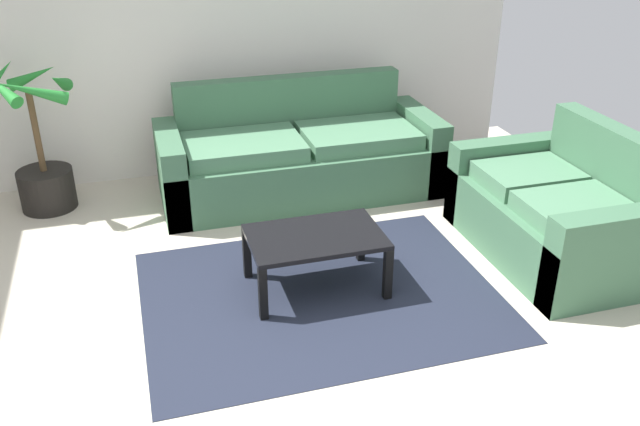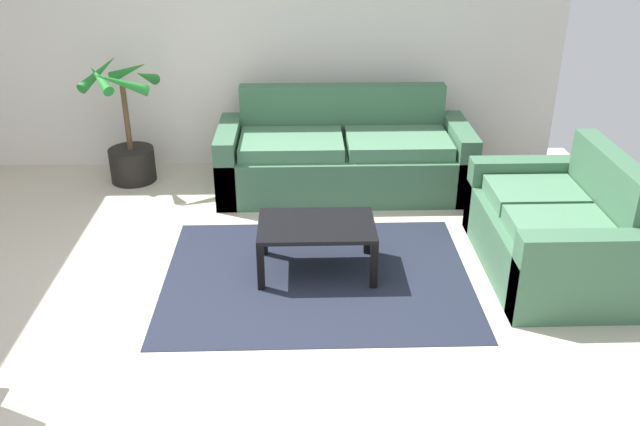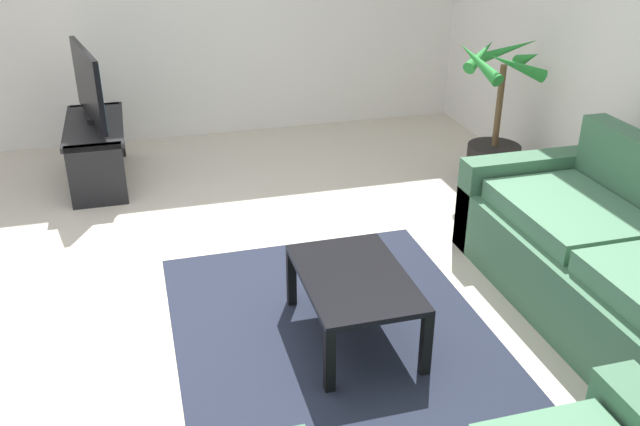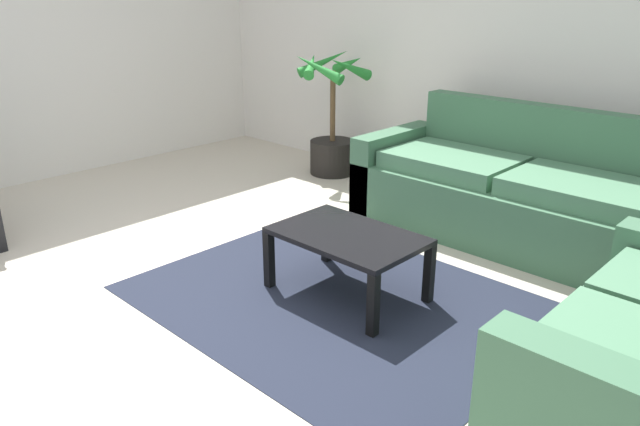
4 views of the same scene
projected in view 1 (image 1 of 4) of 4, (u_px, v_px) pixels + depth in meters
ground_plane at (255, 383)px, 3.55m from camera, size 6.60×6.60×0.00m
wall_back at (174, 18)px, 5.53m from camera, size 6.00×0.06×2.70m
couch_main at (299, 158)px, 5.60m from camera, size 2.27×0.90×0.90m
couch_loveseat at (556, 214)px, 4.67m from camera, size 0.90×1.46×0.90m
coffee_table at (315, 242)px, 4.24m from camera, size 0.84×0.55×0.38m
area_rug at (320, 294)px, 4.30m from camera, size 2.20×1.70×0.01m
potted_palm at (41, 160)px, 5.26m from camera, size 0.71×0.71×1.16m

